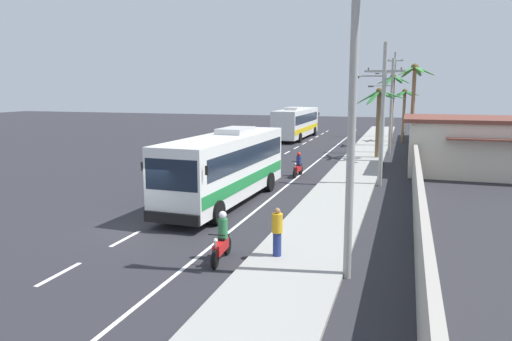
# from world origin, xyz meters

# --- Properties ---
(ground_plane) EXTENTS (160.00, 160.00, 0.00)m
(ground_plane) POSITION_xyz_m (0.00, 0.00, 0.00)
(ground_plane) COLOR #28282D
(sidewalk_kerb) EXTENTS (3.20, 90.00, 0.14)m
(sidewalk_kerb) POSITION_xyz_m (6.80, 10.00, 0.07)
(sidewalk_kerb) COLOR #999993
(sidewalk_kerb) RESTS_ON ground
(lane_markings) EXTENTS (3.61, 71.00, 0.01)m
(lane_markings) POSITION_xyz_m (2.14, 14.34, 0.00)
(lane_markings) COLOR white
(lane_markings) RESTS_ON ground
(boundary_wall) EXTENTS (0.24, 60.00, 2.20)m
(boundary_wall) POSITION_xyz_m (10.60, 14.00, 1.10)
(boundary_wall) COLOR #9E998E
(boundary_wall) RESTS_ON ground
(coach_bus_foreground) EXTENTS (3.20, 11.05, 3.64)m
(coach_bus_foreground) POSITION_xyz_m (1.55, 5.17, 1.89)
(coach_bus_foreground) COLOR white
(coach_bus_foreground) RESTS_ON ground
(coach_bus_far_lane) EXTENTS (3.01, 12.27, 3.59)m
(coach_bus_far_lane) POSITION_xyz_m (-1.82, 35.96, 1.87)
(coach_bus_far_lane) COLOR white
(coach_bus_far_lane) RESTS_ON ground
(motorcycle_beside_bus) EXTENTS (0.56, 1.96, 1.56)m
(motorcycle_beside_bus) POSITION_xyz_m (3.43, 13.27, 0.64)
(motorcycle_beside_bus) COLOR black
(motorcycle_beside_bus) RESTS_ON ground
(motorcycle_trailing) EXTENTS (0.56, 1.96, 1.66)m
(motorcycle_trailing) POSITION_xyz_m (4.36, -2.59, 0.67)
(motorcycle_trailing) COLOR black
(motorcycle_trailing) RESTS_ON ground
(pedestrian_near_kerb) EXTENTS (0.36, 0.36, 1.64)m
(pedestrian_near_kerb) POSITION_xyz_m (6.09, -1.98, 0.99)
(pedestrian_near_kerb) COLOR navy
(pedestrian_near_kerb) RESTS_ON sidewalk_kerb
(utility_pole_nearest) EXTENTS (2.43, 0.24, 10.45)m
(utility_pole_nearest) POSITION_xyz_m (8.50, -2.84, 5.42)
(utility_pole_nearest) COLOR #9E9E99
(utility_pole_nearest) RESTS_ON ground
(utility_pole_mid) EXTENTS (2.95, 0.24, 8.18)m
(utility_pole_mid) POSITION_xyz_m (8.60, 11.63, 4.36)
(utility_pole_mid) COLOR #9E9E99
(utility_pole_mid) RESTS_ON ground
(utility_pole_far) EXTENTS (2.89, 0.24, 8.13)m
(utility_pole_far) POSITION_xyz_m (8.58, 26.11, 4.32)
(utility_pole_far) COLOR #9E9E99
(utility_pole_far) RESTS_ON ground
(utility_pole_distant) EXTENTS (3.02, 0.24, 9.63)m
(utility_pole_distant) POSITION_xyz_m (8.33, 40.58, 5.11)
(utility_pole_distant) COLOR #9E9E99
(utility_pole_distant) RESTS_ON ground
(palm_nearest) EXTENTS (3.08, 2.88, 7.02)m
(palm_nearest) POSITION_xyz_m (8.57, 31.46, 4.73)
(palm_nearest) COLOR brown
(palm_nearest) RESTS_ON ground
(palm_second) EXTENTS (3.81, 3.62, 5.68)m
(palm_second) POSITION_xyz_m (7.83, 22.76, 3.95)
(palm_second) COLOR brown
(palm_second) RESTS_ON ground
(palm_third) EXTENTS (2.78, 2.94, 7.44)m
(palm_third) POSITION_xyz_m (10.38, 21.29, 5.24)
(palm_third) COLOR brown
(palm_third) RESTS_ON ground
(palm_fourth) EXTENTS (2.74, 2.81, 5.57)m
(palm_fourth) POSITION_xyz_m (9.66, 35.51, 4.07)
(palm_fourth) COLOR brown
(palm_fourth) RESTS_ON ground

